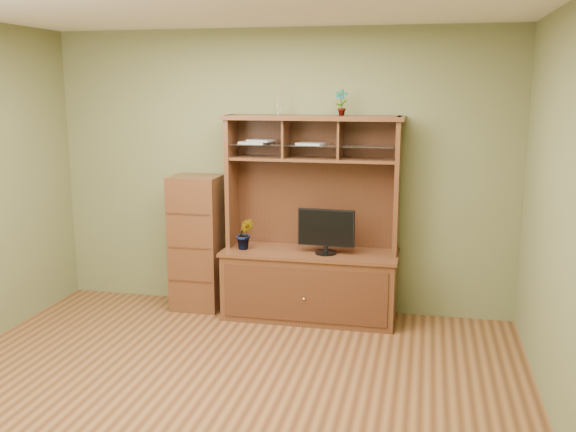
% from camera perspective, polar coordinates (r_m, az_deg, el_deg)
% --- Properties ---
extents(room, '(4.54, 4.04, 2.74)m').
position_cam_1_polar(room, '(4.32, -6.72, 0.60)').
color(room, '#512D17').
rests_on(room, ground).
extents(media_hutch, '(1.66, 0.61, 1.90)m').
position_cam_1_polar(media_hutch, '(6.05, 2.00, -4.26)').
color(media_hutch, '#452513').
rests_on(media_hutch, room).
extents(monitor, '(0.52, 0.20, 0.41)m').
position_cam_1_polar(monitor, '(5.86, 3.40, -1.30)').
color(monitor, black).
rests_on(monitor, media_hutch).
extents(orchid_plant, '(0.19, 0.16, 0.30)m').
position_cam_1_polar(orchid_plant, '(6.04, -3.86, -1.60)').
color(orchid_plant, '#276021').
rests_on(orchid_plant, media_hutch).
extents(top_plant, '(0.13, 0.09, 0.24)m').
position_cam_1_polar(top_plant, '(5.87, 4.76, 10.03)').
color(top_plant, '#305D20').
rests_on(top_plant, media_hutch).
extents(reed_diffuser, '(0.06, 0.06, 0.28)m').
position_cam_1_polar(reed_diffuser, '(5.97, -0.85, 10.03)').
color(reed_diffuser, silver).
rests_on(reed_diffuser, media_hutch).
extents(magazines, '(0.82, 0.24, 0.04)m').
position_cam_1_polar(magazines, '(6.00, -1.19, 6.57)').
color(magazines, '#9D9DA2').
rests_on(magazines, media_hutch).
extents(side_cabinet, '(0.47, 0.43, 1.31)m').
position_cam_1_polar(side_cabinet, '(6.35, -8.06, -2.36)').
color(side_cabinet, '#452513').
rests_on(side_cabinet, room).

